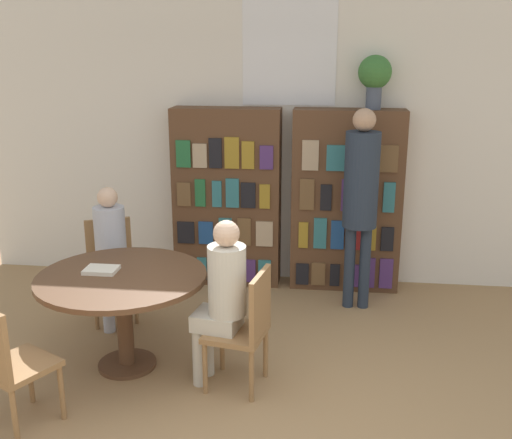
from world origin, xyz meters
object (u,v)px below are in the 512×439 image
Objects in this scene: bookshelf_right at (346,201)px; chair_near_camera at (7,360)px; seated_reader_left at (111,249)px; seated_reader_right at (222,293)px; chair_left_side at (111,264)px; reading_table at (122,290)px; bookshelf_left at (227,198)px; flower_vase at (375,75)px; librarian_standing at (361,188)px; chair_far_side at (246,324)px.

chair_near_camera is (-2.13, -2.66, -0.40)m from bookshelf_right.
seated_reader_right is (1.11, -0.85, 0.01)m from seated_reader_left.
bookshelf_right is 2.32m from chair_left_side.
chair_left_side reaches higher than reading_table.
bookshelf_left is 1.90m from reading_table.
flower_vase is 0.27× the size of librarian_standing.
bookshelf_right is at bearing -9.41° from chair_far_side.
bookshelf_left is at bearing 99.04° from chair_near_camera.
reading_table is at bearing 90.00° from chair_left_side.
chair_near_camera is at bearing -118.55° from reading_table.
chair_left_side is (0.05, 1.71, 0.00)m from chair_near_camera.
bookshelf_right reaches higher than chair_left_side.
reading_table is (-1.88, -1.82, -1.47)m from flower_vase.
bookshelf_right is at bearing 47.39° from reading_table.
bookshelf_right is 3.60× the size of flower_vase.
seated_reader_left is at bearing 66.01° from chair_far_side.
bookshelf_right is 2.03× the size of chair_far_side.
chair_near_camera is 1.71m from chair_left_side.
chair_near_camera is 0.72× the size of seated_reader_left.
bookshelf_left is 1.41m from librarian_standing.
bookshelf_left is 0.97× the size of librarian_standing.
librarian_standing is at bearing 170.56° from seated_reader_left.
seated_reader_right is 1.82m from librarian_standing.
seated_reader_right is at bearing -114.67° from bookshelf_right.
chair_far_side is at bearing -115.08° from flower_vase.
chair_near_camera is 1.57m from seated_reader_left.
reading_table is 2.27m from librarian_standing.
reading_table is 1.02× the size of seated_reader_left.
chair_near_camera is (-2.34, -2.66, -1.61)m from flower_vase.
chair_left_side is at bearing 60.01° from seated_reader_right.
librarian_standing is (2.19, 0.44, 0.65)m from chair_left_side.
chair_far_side is at bearing -109.96° from bookshelf_right.
chair_far_side is at bearing 54.00° from chair_near_camera.
bookshelf_left is at bearing 75.11° from reading_table.
chair_far_side is at bearing 120.01° from seated_reader_left.
bookshelf_right is at bearing 102.15° from librarian_standing.
bookshelf_left is 1.43× the size of reading_table.
reading_table is 0.78m from seated_reader_left.
bookshelf_left reaches higher than reading_table.
reading_table is 0.79m from seated_reader_right.
bookshelf_right is 2.30m from seated_reader_left.
seated_reader_right is at bearing -119.49° from flower_vase.
bookshelf_right reaches higher than seated_reader_left.
seated_reader_right is (1.18, -1.01, 0.21)m from chair_left_side.
reading_table is at bearing -104.89° from bookshelf_left.
chair_left_side is at bearing -168.55° from librarian_standing.
seated_reader_right reaches higher than chair_near_camera.
seated_reader_right is (-0.18, 0.03, 0.21)m from chair_far_side.
seated_reader_right reaches higher than reading_table.
reading_table is 1.42× the size of chair_near_camera.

